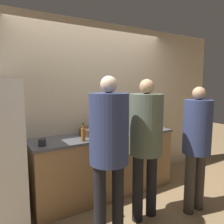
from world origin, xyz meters
The scene contains 12 objects.
ground_plane centered at (0.00, 0.00, 0.00)m, with size 14.00×14.00×0.00m, color #8C704C.
wall_back centered at (0.00, 0.66, 1.30)m, with size 5.20×0.06×2.60m.
counter centered at (0.00, 0.35, 0.46)m, with size 2.18×0.64×0.93m.
person_left centered at (-0.43, -0.50, 1.08)m, with size 0.41×0.41×1.75m.
person_center centered at (0.12, -0.44, 1.06)m, with size 0.40×0.40×1.72m.
person_right centered at (0.77, -0.66, 0.97)m, with size 0.35×0.35×1.63m.
fruit_bowl centered at (-0.19, 0.40, 0.98)m, with size 0.36×0.36×0.14m.
utensil_crock centered at (0.86, 0.45, 1.00)m, with size 0.10×0.10×0.27m.
bottle_green centered at (0.53, 0.42, 1.00)m, with size 0.05×0.05×0.18m.
bottle_amber centered at (-0.44, 0.13, 1.02)m, with size 0.06×0.06×0.24m.
cup_red centered at (0.23, 0.49, 0.97)m, with size 0.08×0.08×0.09m.
cup_black centered at (-0.95, 0.20, 0.97)m, with size 0.09×0.09×0.09m.
Camera 1 is at (-1.56, -2.40, 1.67)m, focal length 35.00 mm.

